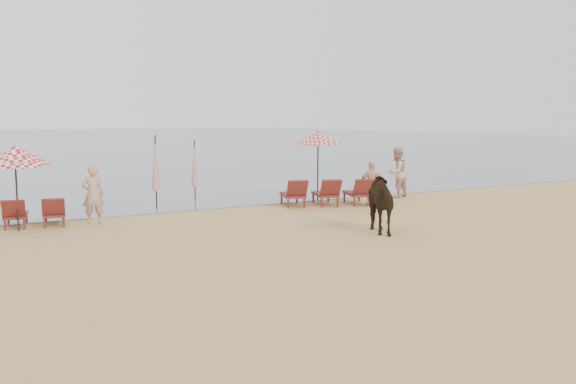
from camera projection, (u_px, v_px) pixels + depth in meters
name	position (u px, v px, depth m)	size (l,w,h in m)	color
ground	(414.00, 271.00, 12.94)	(120.00, 120.00, 0.00)	tan
lounger_cluster_left	(35.00, 213.00, 18.07)	(1.90, 1.85, 0.58)	maroon
lounger_cluster_right	(327.00, 193.00, 22.37)	(3.45, 2.71, 0.66)	maroon
umbrella_open_left_b	(15.00, 155.00, 17.25)	(1.88, 1.92, 2.40)	black
umbrella_open_right	(318.00, 138.00, 23.45)	(2.11, 2.11, 2.57)	black
umbrella_closed_left	(195.00, 164.00, 23.35)	(0.27, 0.27, 2.26)	black
umbrella_closed_right	(156.00, 163.00, 21.59)	(0.30, 0.30, 2.48)	black
cow	(375.00, 202.00, 17.13)	(0.88, 1.94, 1.64)	black
beachgoer_left	(93.00, 194.00, 18.51)	(0.63, 0.41, 1.72)	tan
beachgoer_right_a	(397.00, 172.00, 24.59)	(0.94, 0.73, 1.93)	tan
beachgoer_right_b	(372.00, 184.00, 22.29)	(0.91, 0.38, 1.55)	#E1B48D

